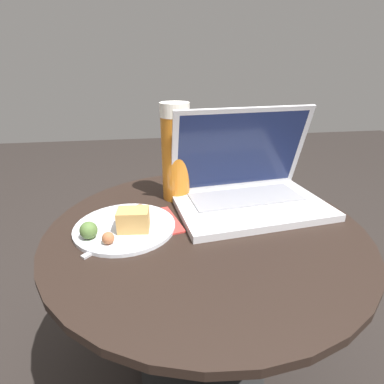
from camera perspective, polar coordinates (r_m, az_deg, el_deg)
ground_plane at (r=1.04m, az=2.03°, el=-30.36°), size 6.00×6.00×0.00m
table at (r=0.77m, az=2.43°, el=-13.76°), size 0.73×0.73×0.49m
napkin at (r=0.71m, az=-10.41°, el=-6.38°), size 0.22×0.18×0.00m
laptop at (r=0.80m, az=10.49°, el=1.03°), size 0.40×0.28×0.25m
beer_glass at (r=0.80m, az=-3.16°, el=7.51°), size 0.08×0.08×0.26m
snack_plate at (r=0.69m, az=-12.75°, el=-6.22°), size 0.23×0.23×0.06m
fork at (r=0.68m, az=-12.69°, el=-7.91°), size 0.14×0.14×0.01m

